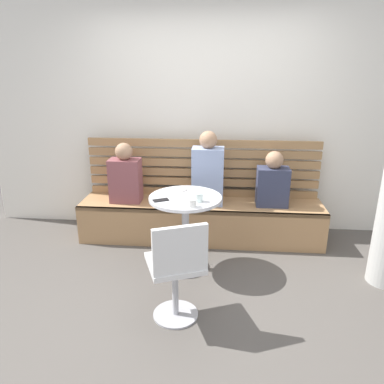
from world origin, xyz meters
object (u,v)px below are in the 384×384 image
Objects in this scene: booth_bench at (201,221)px; white_chair at (177,268)px; cup_ceramic_white at (192,203)px; cup_glass_short at (199,197)px; person_child_middle at (273,182)px; cafe_table at (185,219)px; phone_on_table at (161,200)px; plate_small at (178,189)px; person_child_left at (125,176)px; person_adult at (208,172)px.

white_chair is at bearing -93.39° from booth_bench.
white_chair is 10.63× the size of cup_ceramic_white.
cup_glass_short reaches higher than booth_bench.
cup_glass_short is (-0.75, -0.76, 0.08)m from person_child_middle.
cafe_table is 0.33m from phone_on_table.
phone_on_table is at bearing -110.82° from plate_small.
plate_small is (-0.09, 0.19, 0.23)m from cafe_table.
phone_on_table is (-1.09, -0.77, 0.04)m from person_child_middle.
cup_ceramic_white is 0.48m from plate_small.
white_chair is 5.00× the size of plate_small.
plate_small is (-0.97, -0.46, 0.04)m from person_child_middle.
cup_ceramic_white is (0.06, 0.56, 0.31)m from white_chair.
cafe_table is 0.31m from plate_small.
plate_small is (-0.22, 0.30, -0.03)m from cup_glass_short.
person_child_middle is 3.55× the size of plate_small.
cup_glass_short is 0.14m from cup_ceramic_white.
person_child_middle is 1.33m from phone_on_table.
plate_small is 1.21× the size of phone_on_table.
cup_glass_short reaches higher than cafe_table.
booth_bench is 1.06m from cup_ceramic_white.
plate_small is at bearing -113.38° from booth_bench.
white_chair is 6.07× the size of phone_on_table.
person_child_left reaches higher than cafe_table.
person_child_middle is at bearing -0.22° from booth_bench.
plate_small reaches higher than booth_bench.
person_child_middle reaches higher than phone_on_table.
person_child_left is 8.32× the size of cup_glass_short.
phone_on_table is (-0.12, -0.31, -0.00)m from plate_small.
booth_bench is 33.75× the size of cup_ceramic_white.
booth_bench is 0.95m from cup_glass_short.
cup_glass_short is at bearing -93.69° from person_adult.
booth_bench is 15.88× the size of plate_small.
plate_small reaches higher than phone_on_table.
cafe_table is 1.11m from person_child_middle.
person_adult is 10.12× the size of cup_ceramic_white.
person_child_middle is at bearing 59.35° from white_chair.
cup_ceramic_white is (-0.80, -0.90, 0.07)m from person_child_middle.
white_chair is at bearing 170.88° from phone_on_table.
person_adult reaches higher than person_child_left.
plate_small is 0.33m from phone_on_table.
person_adult is 5.78× the size of phone_on_table.
booth_bench is 0.98m from phone_on_table.
person_adult is at bearing 83.77° from cup_ceramic_white.
cup_ceramic_white is at bearing -91.46° from booth_bench.
phone_on_table is (-0.34, -0.01, -0.04)m from cup_glass_short.
person_child_left is 1.14m from cup_glass_short.
person_child_middle is 7.54× the size of cup_ceramic_white.
person_adult reaches higher than booth_bench.
person_adult is 1.34× the size of person_child_middle.
person_child_middle reaches higher than cafe_table.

